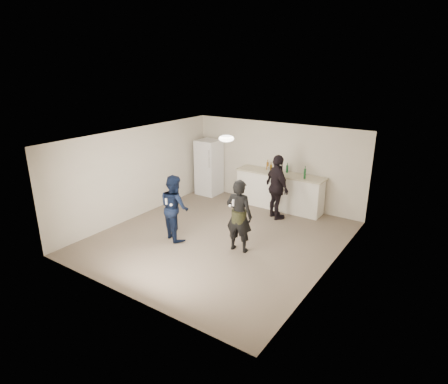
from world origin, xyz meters
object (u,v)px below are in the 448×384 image
Objects in this scene: fridge at (209,167)px; woman at (239,216)px; shaker at (269,169)px; counter at (279,191)px; man at (175,207)px; spectator at (277,187)px.

fridge is 4.13m from woman.
woman is at bearing -44.24° from fridge.
woman reaches higher than shaker.
counter is at bearing 1.59° from fridge.
woman is (2.96, -2.88, -0.04)m from fridge.
spectator is at bearing -97.12° from man.
counter is at bearing -34.95° from spectator.
spectator is (2.80, -0.67, 0.01)m from fridge.
counter is at bearing 14.01° from shaker.
man is at bearing 93.77° from spectator.
counter is 2.55m from fridge.
man is 2.94m from spectator.
spectator reaches higher than woman.
spectator reaches higher than man.
fridge is 1.05× the size of woman.
shaker is (-0.33, -0.08, 0.65)m from counter.
counter is 1.61× the size of man.
man reaches higher than shaker.
woman is (0.77, -2.87, -0.32)m from shaker.
counter is 3.00m from woman.
spectator reaches higher than counter.
counter is at bearing -86.91° from man.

